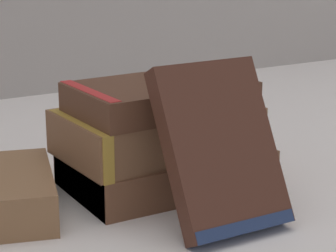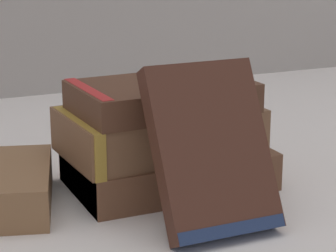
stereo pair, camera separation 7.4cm
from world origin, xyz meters
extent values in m
plane|color=silver|center=(0.00, 0.00, 0.00)|extent=(3.00, 3.00, 0.00)
cube|color=brown|center=(0.01, 0.01, 0.02)|extent=(0.21, 0.14, 0.04)
cube|color=black|center=(-0.09, 0.01, 0.02)|extent=(0.01, 0.13, 0.04)
cube|color=brown|center=(0.00, 0.01, 0.07)|extent=(0.21, 0.14, 0.05)
cube|color=olive|center=(-0.09, 0.00, 0.07)|extent=(0.02, 0.12, 0.05)
cube|color=#4C2D1E|center=(0.00, 0.00, 0.10)|extent=(0.19, 0.12, 0.03)
cube|color=#B22323|center=(-0.08, 0.00, 0.10)|extent=(0.02, 0.11, 0.03)
cube|color=#422319|center=(0.00, -0.11, 0.08)|extent=(0.11, 0.10, 0.16)
cube|color=navy|center=(0.00, -0.15, 0.01)|extent=(0.11, 0.03, 0.02)
cylinder|color=white|center=(0.03, -0.01, 0.12)|extent=(0.05, 0.05, 0.01)
torus|color=tan|center=(0.03, -0.01, 0.12)|extent=(0.06, 0.06, 0.01)
sphere|color=tan|center=(0.03, 0.02, 0.12)|extent=(0.01, 0.01, 0.01)
camera|label=1|loc=(-0.36, -0.63, 0.28)|focal=75.00mm
camera|label=2|loc=(-0.29, -0.67, 0.28)|focal=75.00mm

